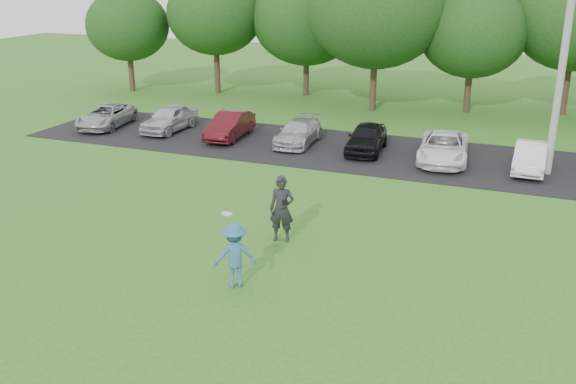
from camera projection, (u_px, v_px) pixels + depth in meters
name	position (u px, v px, depth m)	size (l,w,h in m)	color
ground	(239.00, 281.00, 16.62)	(100.00, 100.00, 0.00)	#2D7220
parking_lot	(367.00, 152.00, 28.02)	(32.00, 6.50, 0.03)	black
utility_pole	(564.00, 56.00, 23.61)	(0.28, 0.28, 9.17)	#999A95
frisbee_player	(235.00, 255.00, 16.10)	(1.27, 1.14, 2.09)	#346794
camera_bystander	(282.00, 209.00, 18.76)	(0.81, 0.62, 2.00)	black
parked_cars	(385.00, 141.00, 27.46)	(29.45, 4.83, 1.26)	#A9ACB0
tree_row	(445.00, 21.00, 34.42)	(42.39, 9.85, 8.64)	#38281C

